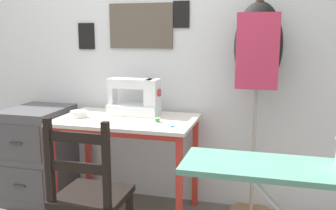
# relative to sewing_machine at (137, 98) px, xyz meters

# --- Properties ---
(wall_back) EXTENTS (10.00, 0.07, 2.55)m
(wall_back) POSITION_rel_sewing_machine_xyz_m (-0.03, 0.25, 0.40)
(wall_back) COLOR silver
(wall_back) RESTS_ON ground_plane
(sewing_table) EXTENTS (1.00, 0.62, 0.75)m
(sewing_table) POSITION_rel_sewing_machine_xyz_m (-0.03, -0.14, -0.23)
(sewing_table) COLOR silver
(sewing_table) RESTS_ON ground_plane
(sewing_machine) EXTENTS (0.40, 0.18, 0.30)m
(sewing_machine) POSITION_rel_sewing_machine_xyz_m (0.00, 0.00, 0.00)
(sewing_machine) COLOR white
(sewing_machine) RESTS_ON sewing_table
(fabric_bowl) EXTENTS (0.12, 0.12, 0.05)m
(fabric_bowl) POSITION_rel_sewing_machine_xyz_m (-0.39, -0.19, -0.10)
(fabric_bowl) COLOR silver
(fabric_bowl) RESTS_ON sewing_table
(scissors) EXTENTS (0.13, 0.06, 0.01)m
(scissors) POSITION_rel_sewing_machine_xyz_m (0.38, -0.29, -0.13)
(scissors) COLOR silver
(scissors) RESTS_ON sewing_table
(thread_spool_near_machine) EXTENTS (0.04, 0.04, 0.03)m
(thread_spool_near_machine) POSITION_rel_sewing_machine_xyz_m (0.22, -0.18, -0.11)
(thread_spool_near_machine) COLOR green
(thread_spool_near_machine) RESTS_ON sewing_table
(wooden_chair) EXTENTS (0.40, 0.38, 0.91)m
(wooden_chair) POSITION_rel_sewing_machine_xyz_m (-0.02, -0.76, -0.46)
(wooden_chair) COLOR black
(wooden_chair) RESTS_ON ground_plane
(filing_cabinet) EXTENTS (0.44, 0.56, 0.76)m
(filing_cabinet) POSITION_rel_sewing_machine_xyz_m (-0.84, -0.04, -0.50)
(filing_cabinet) COLOR #4C4C51
(filing_cabinet) RESTS_ON ground_plane
(dress_form) EXTENTS (0.33, 0.32, 1.62)m
(dress_form) POSITION_rel_sewing_machine_xyz_m (0.87, 0.09, 0.31)
(dress_form) COLOR #846647
(dress_form) RESTS_ON ground_plane
(ironing_board) EXTENTS (1.25, 0.32, 0.82)m
(ironing_board) POSITION_rel_sewing_machine_xyz_m (1.24, -1.07, -0.11)
(ironing_board) COLOR #518E7A
(ironing_board) RESTS_ON ground_plane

